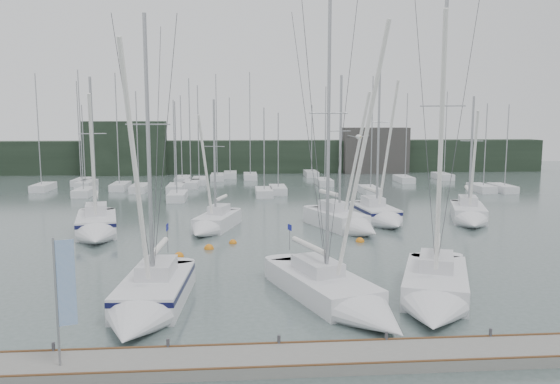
{
  "coord_description": "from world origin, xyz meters",
  "views": [
    {
      "loc": [
        -3.48,
        -22.97,
        8.59
      ],
      "look_at": [
        -1.23,
        5.0,
        4.73
      ],
      "focal_mm": 35.0,
      "sensor_mm": 36.0,
      "label": 1
    }
  ],
  "objects_px": {
    "sailboat_mid_a": "(96,228)",
    "dock_banner": "(63,290)",
    "sailboat_mid_e": "(470,216)",
    "sailboat_near_right": "(435,295)",
    "sailboat_mid_c": "(347,223)",
    "buoy_d": "(233,243)",
    "sailboat_mid_b": "(211,225)",
    "sailboat_mid_d": "(381,216)",
    "buoy_c": "(179,257)",
    "buoy_b": "(360,242)",
    "sailboat_near_center": "(345,299)",
    "buoy_a": "(209,249)",
    "sailboat_near_left": "(147,302)"
  },
  "relations": [
    {
      "from": "sailboat_near_center",
      "to": "buoy_c",
      "type": "height_order",
      "value": "sailboat_near_center"
    },
    {
      "from": "sailboat_mid_e",
      "to": "sailboat_mid_b",
      "type": "bearing_deg",
      "value": -157.21
    },
    {
      "from": "sailboat_near_right",
      "to": "buoy_c",
      "type": "distance_m",
      "value": 16.09
    },
    {
      "from": "sailboat_mid_b",
      "to": "buoy_d",
      "type": "xyz_separation_m",
      "value": [
        1.65,
        -4.02,
        -0.52
      ]
    },
    {
      "from": "sailboat_near_left",
      "to": "sailboat_mid_a",
      "type": "xyz_separation_m",
      "value": [
        -6.19,
        16.28,
        0.08
      ]
    },
    {
      "from": "sailboat_mid_e",
      "to": "buoy_b",
      "type": "relative_size",
      "value": 18.21
    },
    {
      "from": "buoy_b",
      "to": "buoy_d",
      "type": "distance_m",
      "value": 8.82
    },
    {
      "from": "sailboat_mid_b",
      "to": "sailboat_near_left",
      "type": "bearing_deg",
      "value": -79.5
    },
    {
      "from": "sailboat_mid_b",
      "to": "sailboat_mid_e",
      "type": "xyz_separation_m",
      "value": [
        20.91,
        1.64,
        0.06
      ]
    },
    {
      "from": "sailboat_mid_d",
      "to": "buoy_a",
      "type": "height_order",
      "value": "sailboat_mid_d"
    },
    {
      "from": "sailboat_mid_e",
      "to": "buoy_d",
      "type": "bearing_deg",
      "value": -145.3
    },
    {
      "from": "sailboat_mid_e",
      "to": "dock_banner",
      "type": "distance_m",
      "value": 34.96
    },
    {
      "from": "sailboat_mid_c",
      "to": "dock_banner",
      "type": "height_order",
      "value": "sailboat_mid_c"
    },
    {
      "from": "sailboat_mid_e",
      "to": "sailboat_near_right",
      "type": "bearing_deg",
      "value": -99.32
    },
    {
      "from": "sailboat_near_right",
      "to": "buoy_a",
      "type": "bearing_deg",
      "value": 153.55
    },
    {
      "from": "sailboat_near_left",
      "to": "sailboat_mid_d",
      "type": "relative_size",
      "value": 1.02
    },
    {
      "from": "sailboat_near_center",
      "to": "sailboat_mid_c",
      "type": "distance_m",
      "value": 17.33
    },
    {
      "from": "sailboat_near_center",
      "to": "sailboat_mid_e",
      "type": "bearing_deg",
      "value": 34.27
    },
    {
      "from": "buoy_c",
      "to": "sailboat_mid_a",
      "type": "bearing_deg",
      "value": 136.38
    },
    {
      "from": "sailboat_mid_d",
      "to": "buoy_b",
      "type": "xyz_separation_m",
      "value": [
        -3.15,
        -6.27,
        -0.62
      ]
    },
    {
      "from": "sailboat_mid_d",
      "to": "buoy_a",
      "type": "distance_m",
      "value": 15.49
    },
    {
      "from": "sailboat_near_center",
      "to": "sailboat_mid_a",
      "type": "distance_m",
      "value": 22.14
    },
    {
      "from": "sailboat_mid_c",
      "to": "sailboat_near_right",
      "type": "bearing_deg",
      "value": -109.3
    },
    {
      "from": "sailboat_near_right",
      "to": "sailboat_mid_b",
      "type": "bearing_deg",
      "value": 143.34
    },
    {
      "from": "sailboat_near_right",
      "to": "sailboat_mid_d",
      "type": "relative_size",
      "value": 1.12
    },
    {
      "from": "sailboat_near_center",
      "to": "sailboat_mid_b",
      "type": "distance_m",
      "value": 18.8
    },
    {
      "from": "sailboat_mid_b",
      "to": "dock_banner",
      "type": "bearing_deg",
      "value": -82.27
    },
    {
      "from": "sailboat_mid_c",
      "to": "buoy_a",
      "type": "bearing_deg",
      "value": -175.64
    },
    {
      "from": "sailboat_near_center",
      "to": "sailboat_mid_d",
      "type": "bearing_deg",
      "value": 51.33
    },
    {
      "from": "sailboat_mid_a",
      "to": "dock_banner",
      "type": "bearing_deg",
      "value": -91.33
    },
    {
      "from": "sailboat_near_right",
      "to": "buoy_c",
      "type": "xyz_separation_m",
      "value": [
        -12.59,
        10.0,
        -0.55
      ]
    },
    {
      "from": "sailboat_mid_a",
      "to": "buoy_a",
      "type": "height_order",
      "value": "sailboat_mid_a"
    },
    {
      "from": "sailboat_near_center",
      "to": "dock_banner",
      "type": "bearing_deg",
      "value": -171.87
    },
    {
      "from": "sailboat_mid_d",
      "to": "buoy_c",
      "type": "bearing_deg",
      "value": -154.65
    },
    {
      "from": "sailboat_near_right",
      "to": "sailboat_mid_c",
      "type": "distance_m",
      "value": 16.86
    },
    {
      "from": "sailboat_mid_b",
      "to": "sailboat_mid_e",
      "type": "height_order",
      "value": "sailboat_mid_e"
    },
    {
      "from": "sailboat_mid_e",
      "to": "buoy_d",
      "type": "distance_m",
      "value": 20.08
    },
    {
      "from": "sailboat_mid_a",
      "to": "buoy_d",
      "type": "height_order",
      "value": "sailboat_mid_a"
    },
    {
      "from": "buoy_b",
      "to": "dock_banner",
      "type": "distance_m",
      "value": 23.72
    },
    {
      "from": "sailboat_near_right",
      "to": "dock_banner",
      "type": "xyz_separation_m",
      "value": [
        -14.69,
        -5.58,
        2.41
      ]
    },
    {
      "from": "sailboat_mid_e",
      "to": "sailboat_near_left",
      "type": "bearing_deg",
      "value": -121.83
    },
    {
      "from": "buoy_c",
      "to": "buoy_d",
      "type": "bearing_deg",
      "value": 45.76
    },
    {
      "from": "buoy_a",
      "to": "buoy_c",
      "type": "xyz_separation_m",
      "value": [
        -1.75,
        -1.91,
        0.0
      ]
    },
    {
      "from": "sailboat_near_right",
      "to": "buoy_b",
      "type": "bearing_deg",
      "value": 113.25
    },
    {
      "from": "buoy_b",
      "to": "buoy_c",
      "type": "height_order",
      "value": "buoy_b"
    },
    {
      "from": "buoy_c",
      "to": "sailboat_mid_c",
      "type": "bearing_deg",
      "value": 29.8
    },
    {
      "from": "sailboat_near_right",
      "to": "sailboat_mid_e",
      "type": "xyz_separation_m",
      "value": [
        9.98,
        19.08,
        0.02
      ]
    },
    {
      "from": "buoy_a",
      "to": "sailboat_mid_e",
      "type": "bearing_deg",
      "value": 18.99
    },
    {
      "from": "sailboat_near_center",
      "to": "sailboat_mid_d",
      "type": "xyz_separation_m",
      "value": [
        6.87,
        19.55,
        0.12
      ]
    },
    {
      "from": "buoy_d",
      "to": "sailboat_mid_a",
      "type": "bearing_deg",
      "value": 164.05
    }
  ]
}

